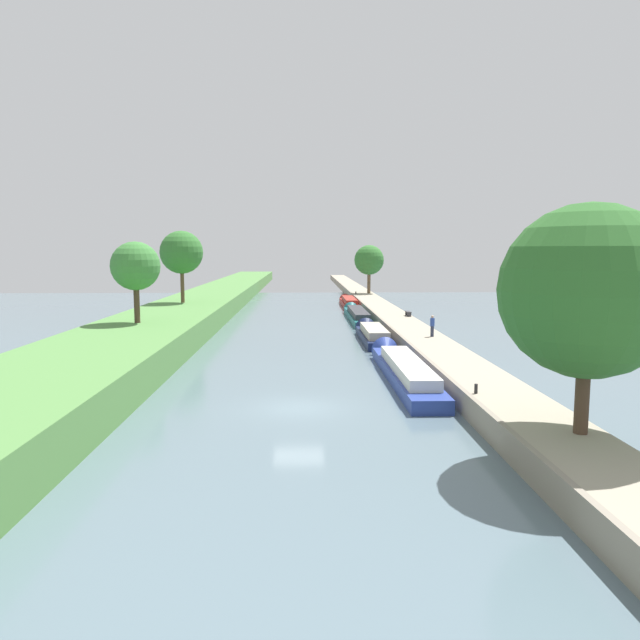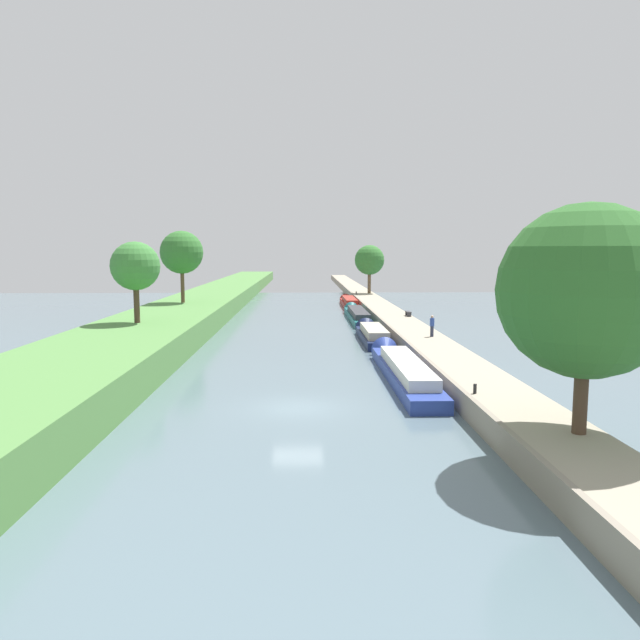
% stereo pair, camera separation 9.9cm
% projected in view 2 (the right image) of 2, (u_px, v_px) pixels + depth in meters
% --- Properties ---
extents(ground_plane, '(160.00, 160.00, 0.00)m').
position_uv_depth(ground_plane, '(298.00, 408.00, 29.00)').
color(ground_plane, slate).
extents(left_grassy_bank, '(8.48, 260.00, 2.12)m').
position_uv_depth(left_grassy_bank, '(48.00, 389.00, 28.54)').
color(left_grassy_bank, '#518442').
rests_on(left_grassy_bank, ground_plane).
extents(right_towpath, '(3.41, 260.00, 1.15)m').
position_uv_depth(right_towpath, '(491.00, 395.00, 29.20)').
color(right_towpath, '#9E937F').
rests_on(right_towpath, ground_plane).
extents(stone_quay, '(0.25, 260.00, 1.20)m').
position_uv_depth(stone_quay, '(455.00, 395.00, 29.15)').
color(stone_quay, gray).
rests_on(stone_quay, ground_plane).
extents(narrowboat_blue, '(2.07, 16.42, 1.98)m').
position_uv_depth(narrowboat_blue, '(402.00, 369.00, 35.75)').
color(narrowboat_blue, '#283D93').
rests_on(narrowboat_blue, ground_plane).
extents(narrowboat_navy, '(2.08, 11.52, 1.98)m').
position_uv_depth(narrowboat_navy, '(372.00, 334.00, 50.83)').
color(narrowboat_navy, '#141E42').
rests_on(narrowboat_navy, ground_plane).
extents(narrowboat_teal, '(1.91, 16.85, 1.83)m').
position_uv_depth(narrowboat_teal, '(357.00, 315.00, 66.33)').
color(narrowboat_teal, '#195B60').
rests_on(narrowboat_teal, ground_plane).
extents(narrowboat_red, '(1.85, 14.28, 1.84)m').
position_uv_depth(narrowboat_red, '(349.00, 302.00, 81.83)').
color(narrowboat_red, maroon).
rests_on(narrowboat_red, ground_plane).
extents(tree_rightbank_near, '(6.25, 6.25, 8.32)m').
position_uv_depth(tree_rightbank_near, '(586.00, 291.00, 20.68)').
color(tree_rightbank_near, '#4C3828').
rests_on(tree_rightbank_near, right_towpath).
extents(tree_rightbank_midnear, '(4.59, 4.59, 7.46)m').
position_uv_depth(tree_rightbank_midnear, '(369.00, 260.00, 90.31)').
color(tree_rightbank_midnear, brown).
rests_on(tree_rightbank_midnear, right_towpath).
extents(tree_leftbank_downstream, '(4.62, 4.62, 7.76)m').
position_uv_depth(tree_leftbank_downstream, '(182.00, 253.00, 62.99)').
color(tree_leftbank_downstream, brown).
rests_on(tree_leftbank_downstream, left_grassy_bank).
extents(tree_leftbank_upstream, '(3.79, 3.79, 6.35)m').
position_uv_depth(tree_leftbank_upstream, '(135.00, 266.00, 45.35)').
color(tree_leftbank_upstream, '#4C3828').
rests_on(tree_leftbank_upstream, left_grassy_bank).
extents(person_walking, '(0.34, 0.34, 1.66)m').
position_uv_depth(person_walking, '(432.00, 325.00, 45.07)').
color(person_walking, '#282D42').
rests_on(person_walking, right_towpath).
extents(mooring_bollard_near, '(0.16, 0.16, 0.45)m').
position_uv_depth(mooring_bollard_near, '(475.00, 389.00, 27.20)').
color(mooring_bollard_near, black).
rests_on(mooring_bollard_near, right_towpath).
extents(mooring_bollard_far, '(0.16, 0.16, 0.45)m').
position_uv_depth(mooring_bollard_far, '(356.00, 293.00, 88.57)').
color(mooring_bollard_far, black).
rests_on(mooring_bollard_far, right_towpath).
extents(park_bench, '(0.44, 1.50, 0.47)m').
position_uv_depth(park_bench, '(408.00, 313.00, 59.33)').
color(park_bench, '#333338').
rests_on(park_bench, right_towpath).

